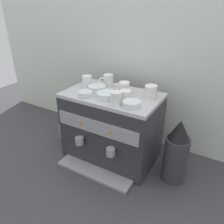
{
  "coord_description": "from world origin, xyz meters",
  "views": [
    {
      "loc": [
        0.68,
        -1.16,
        1.03
      ],
      "look_at": [
        0.0,
        0.0,
        0.36
      ],
      "focal_mm": 35.32,
      "sensor_mm": 36.0,
      "label": 1
    }
  ],
  "objects_px": {
    "ceramic_cup_0": "(116,98)",
    "ceramic_bowl_3": "(85,94)",
    "ceramic_bowl_2": "(131,104)",
    "coffee_grinder": "(176,152)",
    "ceramic_cup_4": "(126,95)",
    "ceramic_bowl_1": "(106,95)",
    "ceramic_cup_5": "(151,91)",
    "ceramic_cup_2": "(124,88)",
    "ceramic_cup_3": "(108,80)",
    "milk_pitcher": "(64,131)",
    "ceramic_bowl_0": "(97,88)",
    "espresso_machine": "(112,127)",
    "ceramic_cup_1": "(87,81)"
  },
  "relations": [
    {
      "from": "ceramic_bowl_2",
      "to": "ceramic_bowl_3",
      "type": "relative_size",
      "value": 1.11
    },
    {
      "from": "coffee_grinder",
      "to": "milk_pitcher",
      "type": "xyz_separation_m",
      "value": [
        -0.94,
        0.03,
        -0.15
      ]
    },
    {
      "from": "espresso_machine",
      "to": "ceramic_cup_2",
      "type": "bearing_deg",
      "value": 28.68
    },
    {
      "from": "ceramic_bowl_0",
      "to": "espresso_machine",
      "type": "bearing_deg",
      "value": -4.57
    },
    {
      "from": "ceramic_cup_1",
      "to": "ceramic_cup_2",
      "type": "distance_m",
      "value": 0.3
    },
    {
      "from": "ceramic_cup_2",
      "to": "ceramic_cup_5",
      "type": "bearing_deg",
      "value": 13.24
    },
    {
      "from": "ceramic_cup_3",
      "to": "ceramic_bowl_3",
      "type": "bearing_deg",
      "value": -95.0
    },
    {
      "from": "ceramic_bowl_3",
      "to": "coffee_grinder",
      "type": "height_order",
      "value": "ceramic_bowl_3"
    },
    {
      "from": "ceramic_cup_2",
      "to": "ceramic_bowl_2",
      "type": "bearing_deg",
      "value": -48.92
    },
    {
      "from": "ceramic_cup_3",
      "to": "coffee_grinder",
      "type": "height_order",
      "value": "ceramic_cup_3"
    },
    {
      "from": "ceramic_cup_2",
      "to": "ceramic_bowl_2",
      "type": "distance_m",
      "value": 0.19
    },
    {
      "from": "ceramic_bowl_1",
      "to": "ceramic_bowl_3",
      "type": "distance_m",
      "value": 0.13
    },
    {
      "from": "ceramic_cup_0",
      "to": "ceramic_cup_2",
      "type": "relative_size",
      "value": 0.89
    },
    {
      "from": "ceramic_cup_4",
      "to": "ceramic_bowl_2",
      "type": "xyz_separation_m",
      "value": [
        0.07,
        -0.08,
        -0.01
      ]
    },
    {
      "from": "ceramic_cup_0",
      "to": "coffee_grinder",
      "type": "relative_size",
      "value": 0.23
    },
    {
      "from": "ceramic_cup_4",
      "to": "ceramic_bowl_0",
      "type": "xyz_separation_m",
      "value": [
        -0.24,
        0.04,
        -0.02
      ]
    },
    {
      "from": "ceramic_cup_0",
      "to": "ceramic_cup_3",
      "type": "bearing_deg",
      "value": 129.72
    },
    {
      "from": "ceramic_cup_5",
      "to": "ceramic_bowl_1",
      "type": "xyz_separation_m",
      "value": [
        -0.24,
        -0.15,
        -0.02
      ]
    },
    {
      "from": "coffee_grinder",
      "to": "ceramic_cup_0",
      "type": "bearing_deg",
      "value": -163.7
    },
    {
      "from": "ceramic_cup_2",
      "to": "ceramic_bowl_3",
      "type": "xyz_separation_m",
      "value": [
        -0.19,
        -0.15,
        -0.03
      ]
    },
    {
      "from": "espresso_machine",
      "to": "ceramic_bowl_0",
      "type": "distance_m",
      "value": 0.29
    },
    {
      "from": "ceramic_bowl_0",
      "to": "ceramic_cup_0",
      "type": "bearing_deg",
      "value": -30.5
    },
    {
      "from": "ceramic_cup_5",
      "to": "ceramic_bowl_1",
      "type": "height_order",
      "value": "ceramic_cup_5"
    },
    {
      "from": "espresso_machine",
      "to": "ceramic_cup_2",
      "type": "distance_m",
      "value": 0.3
    },
    {
      "from": "ceramic_bowl_2",
      "to": "coffee_grinder",
      "type": "bearing_deg",
      "value": 19.4
    },
    {
      "from": "ceramic_bowl_1",
      "to": "ceramic_bowl_2",
      "type": "relative_size",
      "value": 1.15
    },
    {
      "from": "ceramic_cup_4",
      "to": "ceramic_bowl_1",
      "type": "relative_size",
      "value": 0.86
    },
    {
      "from": "espresso_machine",
      "to": "ceramic_bowl_0",
      "type": "relative_size",
      "value": 5.22
    },
    {
      "from": "ceramic_bowl_1",
      "to": "ceramic_cup_5",
      "type": "bearing_deg",
      "value": 31.78
    },
    {
      "from": "ceramic_cup_2",
      "to": "ceramic_cup_4",
      "type": "height_order",
      "value": "ceramic_cup_2"
    },
    {
      "from": "ceramic_cup_1",
      "to": "ceramic_bowl_1",
      "type": "relative_size",
      "value": 0.83
    },
    {
      "from": "ceramic_bowl_0",
      "to": "ceramic_bowl_2",
      "type": "xyz_separation_m",
      "value": [
        0.32,
        -0.12,
        0.0
      ]
    },
    {
      "from": "ceramic_cup_3",
      "to": "ceramic_cup_5",
      "type": "xyz_separation_m",
      "value": [
        0.34,
        -0.05,
        -0.0
      ]
    },
    {
      "from": "coffee_grinder",
      "to": "ceramic_bowl_1",
      "type": "bearing_deg",
      "value": -172.91
    },
    {
      "from": "ceramic_bowl_0",
      "to": "milk_pitcher",
      "type": "height_order",
      "value": "ceramic_bowl_0"
    },
    {
      "from": "ceramic_cup_1",
      "to": "espresso_machine",
      "type": "bearing_deg",
      "value": -10.53
    },
    {
      "from": "ceramic_cup_0",
      "to": "ceramic_cup_5",
      "type": "height_order",
      "value": "ceramic_cup_5"
    },
    {
      "from": "milk_pitcher",
      "to": "ceramic_bowl_1",
      "type": "bearing_deg",
      "value": -10.12
    },
    {
      "from": "ceramic_cup_1",
      "to": "ceramic_cup_3",
      "type": "bearing_deg",
      "value": 34.65
    },
    {
      "from": "ceramic_cup_3",
      "to": "ceramic_bowl_3",
      "type": "height_order",
      "value": "ceramic_cup_3"
    },
    {
      "from": "ceramic_cup_0",
      "to": "ceramic_cup_3",
      "type": "distance_m",
      "value": 0.32
    },
    {
      "from": "ceramic_cup_1",
      "to": "ceramic_bowl_3",
      "type": "bearing_deg",
      "value": -57.15
    },
    {
      "from": "ceramic_bowl_1",
      "to": "ceramic_bowl_0",
      "type": "bearing_deg",
      "value": 146.26
    },
    {
      "from": "ceramic_bowl_3",
      "to": "ceramic_cup_1",
      "type": "bearing_deg",
      "value": 122.85
    },
    {
      "from": "ceramic_cup_0",
      "to": "ceramic_bowl_3",
      "type": "relative_size",
      "value": 1.05
    },
    {
      "from": "ceramic_cup_4",
      "to": "ceramic_bowl_0",
      "type": "height_order",
      "value": "ceramic_cup_4"
    },
    {
      "from": "ceramic_bowl_2",
      "to": "milk_pitcher",
      "type": "relative_size",
      "value": 0.9
    },
    {
      "from": "ceramic_cup_0",
      "to": "ceramic_cup_5",
      "type": "distance_m",
      "value": 0.24
    },
    {
      "from": "ceramic_cup_5",
      "to": "coffee_grinder",
      "type": "height_order",
      "value": "ceramic_cup_5"
    },
    {
      "from": "ceramic_bowl_1",
      "to": "ceramic_cup_3",
      "type": "bearing_deg",
      "value": 118.05
    }
  ]
}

